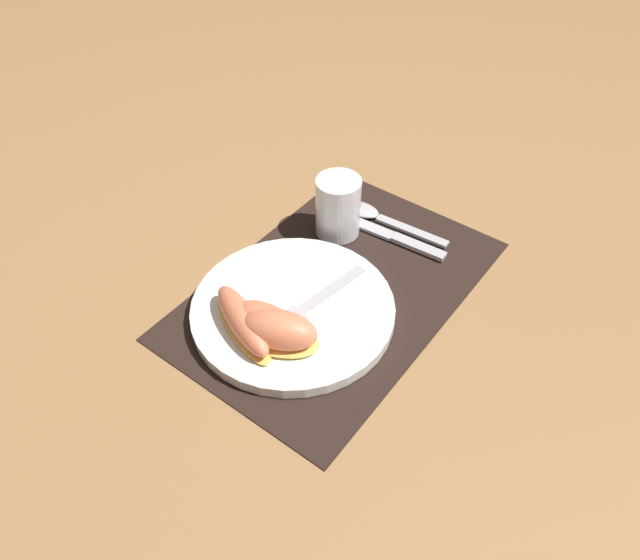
# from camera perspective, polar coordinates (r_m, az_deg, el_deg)

# --- Properties ---
(ground_plane) EXTENTS (3.00, 3.00, 0.00)m
(ground_plane) POSITION_cam_1_polar(r_m,az_deg,el_deg) (0.86, 1.50, -0.86)
(ground_plane) COLOR #A37547
(placemat) EXTENTS (0.46, 0.30, 0.00)m
(placemat) POSITION_cam_1_polar(r_m,az_deg,el_deg) (0.86, 1.51, -0.77)
(placemat) COLOR black
(placemat) RESTS_ON ground_plane
(plate) EXTENTS (0.27, 0.27, 0.02)m
(plate) POSITION_cam_1_polar(r_m,az_deg,el_deg) (0.82, -2.48, -2.73)
(plate) COLOR white
(plate) RESTS_ON placemat
(juice_glass) EXTENTS (0.07, 0.07, 0.09)m
(juice_glass) POSITION_cam_1_polar(r_m,az_deg,el_deg) (0.92, 1.65, 6.44)
(juice_glass) COLOR silver
(juice_glass) RESTS_ON placemat
(knife) EXTENTS (0.03, 0.21, 0.01)m
(knife) POSITION_cam_1_polar(r_m,az_deg,el_deg) (0.94, 5.87, 4.29)
(knife) COLOR #BCBCC1
(knife) RESTS_ON placemat
(spoon) EXTENTS (0.04, 0.18, 0.01)m
(spoon) POSITION_cam_1_polar(r_m,az_deg,el_deg) (0.97, 4.99, 5.95)
(spoon) COLOR #BCBCC1
(spoon) RESTS_ON placemat
(fork) EXTENTS (0.19, 0.05, 0.00)m
(fork) POSITION_cam_1_polar(r_m,az_deg,el_deg) (0.80, -1.42, -2.62)
(fork) COLOR #BCBCC1
(fork) RESTS_ON plate
(citrus_wedge_0) EXTENTS (0.09, 0.14, 0.04)m
(citrus_wedge_0) POSITION_cam_1_polar(r_m,az_deg,el_deg) (0.78, -7.07, -3.80)
(citrus_wedge_0) COLOR #F7C656
(citrus_wedge_0) RESTS_ON plate
(citrus_wedge_1) EXTENTS (0.06, 0.10, 0.04)m
(citrus_wedge_1) POSITION_cam_1_polar(r_m,az_deg,el_deg) (0.77, -4.94, -3.90)
(citrus_wedge_1) COLOR #F7C656
(citrus_wedge_1) RESTS_ON plate
(citrus_wedge_2) EXTENTS (0.09, 0.11, 0.05)m
(citrus_wedge_2) POSITION_cam_1_polar(r_m,az_deg,el_deg) (0.76, -3.78, -4.72)
(citrus_wedge_2) COLOR #F7C656
(citrus_wedge_2) RESTS_ON plate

